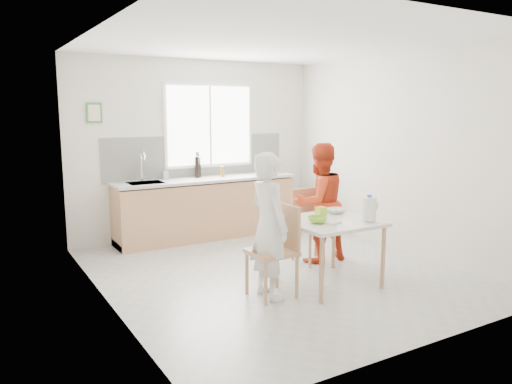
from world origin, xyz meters
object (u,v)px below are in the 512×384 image
(chair_far, at_px, (310,222))
(person_white, at_px, (269,226))
(milk_jug, at_px, (369,208))
(wine_bottle_a, at_px, (197,167))
(dining_table, at_px, (329,227))
(chair_left, at_px, (278,246))
(bowl_white, at_px, (336,211))
(bowl_green, at_px, (318,220))
(wine_bottle_b, at_px, (199,167))
(person_red, at_px, (319,203))

(chair_far, xyz_separation_m, person_white, (-1.14, -0.82, 0.25))
(milk_jug, height_order, wine_bottle_a, wine_bottle_a)
(dining_table, xyz_separation_m, chair_left, (-0.68, 0.00, -0.13))
(person_white, distance_m, bowl_white, 1.11)
(bowl_white, xyz_separation_m, milk_jug, (0.02, -0.53, 0.12))
(chair_left, bearing_deg, milk_jug, 74.38)
(bowl_green, distance_m, wine_bottle_a, 2.77)
(dining_table, relative_size, person_white, 0.63)
(wine_bottle_a, bearing_deg, person_white, -98.41)
(bowl_white, bearing_deg, wine_bottle_b, 103.69)
(milk_jug, bearing_deg, bowl_white, 92.62)
(chair_far, distance_m, wine_bottle_b, 2.16)
(person_red, height_order, wine_bottle_a, person_red)
(chair_far, height_order, wine_bottle_b, wine_bottle_b)
(milk_jug, distance_m, wine_bottle_b, 3.15)
(person_white, xyz_separation_m, person_red, (1.23, 0.75, 0.00))
(dining_table, bearing_deg, bowl_white, 39.54)
(chair_far, bearing_deg, person_white, -144.14)
(chair_far, relative_size, person_red, 0.61)
(bowl_green, bearing_deg, milk_jug, -23.95)
(person_white, height_order, wine_bottle_b, person_white)
(person_red, bearing_deg, milk_jug, 83.47)
(milk_jug, relative_size, wine_bottle_b, 0.92)
(milk_jug, bearing_deg, bowl_green, 156.31)
(chair_far, distance_m, milk_jug, 1.16)
(person_red, xyz_separation_m, wine_bottle_a, (-0.83, 1.94, 0.31))
(chair_left, relative_size, milk_jug, 3.49)
(bowl_green, relative_size, bowl_white, 0.95)
(person_white, bearing_deg, bowl_white, -77.03)
(chair_far, height_order, milk_jug, milk_jug)
(dining_table, bearing_deg, person_red, 59.48)
(dining_table, xyz_separation_m, bowl_green, (-0.20, -0.05, 0.11))
(person_red, distance_m, milk_jug, 1.05)
(chair_left, xyz_separation_m, bowl_white, (0.98, 0.25, 0.23))
(milk_jug, xyz_separation_m, wine_bottle_b, (-0.64, 3.07, 0.19))
(chair_far, xyz_separation_m, bowl_green, (-0.55, -0.87, 0.25))
(chair_far, bearing_deg, bowl_green, -122.28)
(chair_left, distance_m, bowl_green, 0.54)
(bowl_green, height_order, milk_jug, milk_jug)
(bowl_green, xyz_separation_m, bowl_white, (0.50, 0.30, -0.01))
(dining_table, distance_m, wine_bottle_a, 2.76)
(bowl_green, bearing_deg, dining_table, 13.77)
(person_white, height_order, bowl_white, person_white)
(dining_table, height_order, milk_jug, milk_jug)
(chair_left, bearing_deg, person_red, 124.14)
(person_white, bearing_deg, bowl_green, -94.88)
(chair_far, height_order, bowl_green, chair_far)
(dining_table, relative_size, person_red, 0.63)
(person_white, distance_m, wine_bottle_b, 2.84)
(person_white, relative_size, person_red, 1.00)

